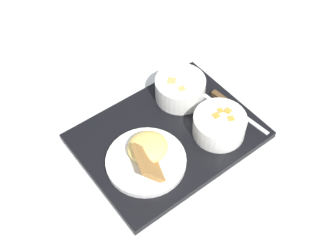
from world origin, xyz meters
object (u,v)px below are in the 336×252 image
(knife, at_px, (228,104))
(spoon, at_px, (227,112))
(bowl_salad, at_px, (219,124))
(bowl_soup, at_px, (180,88))
(plate_main, at_px, (147,156))

(knife, bearing_deg, spoon, -54.94)
(bowl_salad, xyz_separation_m, bowl_soup, (-0.02, -0.15, 0.00))
(bowl_salad, distance_m, plate_main, 0.19)
(bowl_soup, bearing_deg, knife, 122.44)
(knife, bearing_deg, plate_main, -93.06)
(bowl_salad, height_order, plate_main, plate_main)
(bowl_salad, bearing_deg, plate_main, -17.81)
(spoon, bearing_deg, knife, 125.02)
(plate_main, bearing_deg, knife, 176.45)
(bowl_salad, xyz_separation_m, spoon, (-0.06, -0.03, -0.03))
(bowl_salad, xyz_separation_m, knife, (-0.08, -0.04, -0.03))
(knife, bearing_deg, bowl_soup, -147.08)
(bowl_soup, distance_m, knife, 0.13)
(bowl_soup, relative_size, knife, 0.71)
(bowl_soup, relative_size, plate_main, 0.70)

